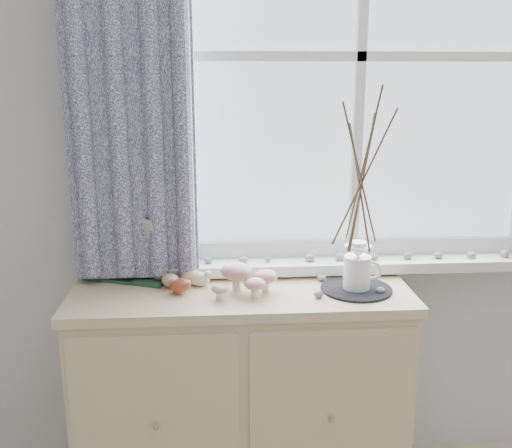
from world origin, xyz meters
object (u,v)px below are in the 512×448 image
at_px(sideboard, 242,396).
at_px(botanical_book, 123,249).
at_px(toadstool_cluster, 246,277).
at_px(twig_pitcher, 362,175).

relative_size(sideboard, botanical_book, 3.25).
bearing_deg(toadstool_cluster, botanical_book, 163.61).
relative_size(toadstool_cluster, twig_pitcher, 0.32).
bearing_deg(twig_pitcher, sideboard, -168.46).
bearing_deg(toadstool_cluster, twig_pitcher, -0.30).
xyz_separation_m(sideboard, twig_pitcher, (0.41, -0.03, 0.84)).
relative_size(botanical_book, twig_pitcher, 0.52).
relative_size(sideboard, twig_pitcher, 1.67).
bearing_deg(botanical_book, toadstool_cluster, 4.61).
xyz_separation_m(botanical_book, toadstool_cluster, (0.43, -0.13, -0.07)).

